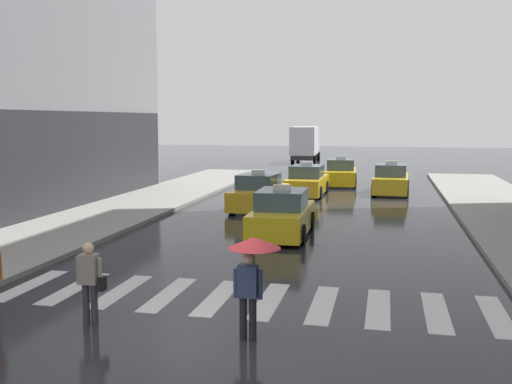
{
  "coord_description": "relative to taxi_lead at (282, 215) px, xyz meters",
  "views": [
    {
      "loc": [
        3.08,
        -9.78,
        4.06
      ],
      "look_at": [
        -0.8,
        8.0,
        1.83
      ],
      "focal_mm": 41.97,
      "sensor_mm": 36.0,
      "label": 1
    }
  ],
  "objects": [
    {
      "name": "ground_plane",
      "position": [
        0.42,
        -10.51,
        -0.72
      ],
      "size": [
        160.0,
        160.0,
        0.0
      ],
      "primitive_type": "plane",
      "color": "#26262B"
    },
    {
      "name": "crosswalk_markings",
      "position": [
        0.42,
        -7.51,
        -0.72
      ],
      "size": [
        11.3,
        2.8,
        0.01
      ],
      "color": "silver",
      "rests_on": "ground"
    },
    {
      "name": "taxi_lead",
      "position": [
        0.0,
        0.0,
        0.0
      ],
      "size": [
        1.98,
        4.56,
        1.8
      ],
      "color": "yellow",
      "rests_on": "ground"
    },
    {
      "name": "taxi_second",
      "position": [
        -2.05,
        5.78,
        0.0
      ],
      "size": [
        2.11,
        4.62,
        1.8
      ],
      "color": "gold",
      "rests_on": "ground"
    },
    {
      "name": "taxi_third",
      "position": [
        -0.6,
        11.21,
        0.0
      ],
      "size": [
        2.0,
        4.58,
        1.8
      ],
      "color": "gold",
      "rests_on": "ground"
    },
    {
      "name": "taxi_fourth",
      "position": [
        3.78,
        12.99,
        0.0
      ],
      "size": [
        2.05,
        4.6,
        1.8
      ],
      "color": "gold",
      "rests_on": "ground"
    },
    {
      "name": "taxi_fifth",
      "position": [
        0.79,
        16.52,
        0.0
      ],
      "size": [
        2.1,
        4.62,
        1.8
      ],
      "color": "yellow",
      "rests_on": "ground"
    },
    {
      "name": "box_truck",
      "position": [
        -3.89,
        35.02,
        1.13
      ],
      "size": [
        2.49,
        7.61,
        3.35
      ],
      "color": "#2D2D2D",
      "rests_on": "ground"
    },
    {
      "name": "pedestrian_with_umbrella",
      "position": [
        1.17,
        -9.96,
        0.79
      ],
      "size": [
        0.96,
        0.96,
        1.94
      ],
      "color": "black",
      "rests_on": "ground"
    },
    {
      "name": "pedestrian_with_handbag",
      "position": [
        -2.16,
        -9.76,
        0.21
      ],
      "size": [
        0.6,
        0.24,
        1.65
      ],
      "color": "#333338",
      "rests_on": "ground"
    }
  ]
}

